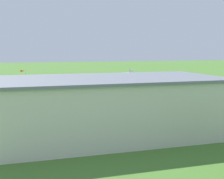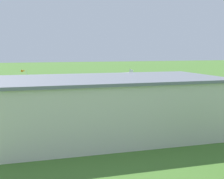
{
  "view_description": "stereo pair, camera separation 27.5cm",
  "coord_description": "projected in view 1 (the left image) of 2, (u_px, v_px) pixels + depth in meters",
  "views": [
    {
      "loc": [
        13.9,
        70.13,
        10.97
      ],
      "look_at": [
        -3.84,
        12.82,
        3.32
      ],
      "focal_mm": 51.01,
      "sensor_mm": 36.0,
      "label": 1
    },
    {
      "loc": [
        13.64,
        70.21,
        10.97
      ],
      "look_at": [
        -3.84,
        12.82,
        3.32
      ],
      "focal_mm": 51.01,
      "sensor_mm": 36.0,
      "label": 2
    }
  ],
  "objects": [
    {
      "name": "ground_plane",
      "position": [
        79.0,
        98.0,
        71.92
      ],
      "size": [
        400.0,
        400.0,
        0.0
      ],
      "primitive_type": "plane",
      "color": "#47752D"
    },
    {
      "name": "hangar",
      "position": [
        106.0,
        107.0,
        40.16
      ],
      "size": [
        29.23,
        14.74,
        7.45
      ],
      "color": "beige",
      "rests_on": "ground_plane"
    },
    {
      "name": "biplane",
      "position": [
        122.0,
        78.0,
        67.96
      ],
      "size": [
        7.61,
        7.04,
        3.88
      ],
      "color": "silver"
    },
    {
      "name": "person_watching_takeoff",
      "position": [
        51.0,
        108.0,
        55.2
      ],
      "size": [
        0.52,
        0.52,
        1.69
      ],
      "color": "#B23333",
      "rests_on": "ground_plane"
    },
    {
      "name": "person_by_parked_cars",
      "position": [
        131.0,
        107.0,
        56.54
      ],
      "size": [
        0.54,
        0.54,
        1.6
      ],
      "color": "#B23333",
      "rests_on": "ground_plane"
    },
    {
      "name": "person_walking_on_apron",
      "position": [
        98.0,
        106.0,
        57.1
      ],
      "size": [
        0.42,
        0.42,
        1.65
      ],
      "color": "beige",
      "rests_on": "ground_plane"
    },
    {
      "name": "person_at_fence_line",
      "position": [
        121.0,
        106.0,
        56.99
      ],
      "size": [
        0.49,
        0.49,
        1.53
      ],
      "color": "orange",
      "rests_on": "ground_plane"
    },
    {
      "name": "windsock",
      "position": [
        23.0,
        72.0,
        84.55
      ],
      "size": [
        1.43,
        1.35,
        5.52
      ],
      "color": "silver",
      "rests_on": "ground_plane"
    }
  ]
}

